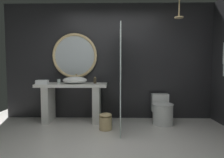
{
  "coord_description": "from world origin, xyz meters",
  "views": [
    {
      "loc": [
        0.13,
        -2.57,
        1.22
      ],
      "look_at": [
        0.06,
        0.77,
        0.98
      ],
      "focal_mm": 31.12,
      "sensor_mm": 36.0,
      "label": 1
    }
  ],
  "objects_px": {
    "tumbler_cup": "(59,81)",
    "waste_bin": "(106,121)",
    "toilet": "(162,111)",
    "soap_dispenser": "(95,81)",
    "round_wall_mirror": "(75,56)",
    "vessel_sink": "(75,80)",
    "folded_hand_towel": "(42,82)",
    "rain_shower_head": "(179,15)"
  },
  "relations": [
    {
      "from": "tumbler_cup",
      "to": "waste_bin",
      "type": "bearing_deg",
      "value": -27.83
    },
    {
      "from": "toilet",
      "to": "waste_bin",
      "type": "distance_m",
      "value": 1.24
    },
    {
      "from": "soap_dispenser",
      "to": "round_wall_mirror",
      "type": "relative_size",
      "value": 0.14
    },
    {
      "from": "vessel_sink",
      "to": "waste_bin",
      "type": "distance_m",
      "value": 1.11
    },
    {
      "from": "round_wall_mirror",
      "to": "folded_hand_towel",
      "type": "height_order",
      "value": "round_wall_mirror"
    },
    {
      "from": "vessel_sink",
      "to": "toilet",
      "type": "bearing_deg",
      "value": -1.84
    },
    {
      "from": "soap_dispenser",
      "to": "round_wall_mirror",
      "type": "distance_m",
      "value": 0.78
    },
    {
      "from": "vessel_sink",
      "to": "folded_hand_towel",
      "type": "bearing_deg",
      "value": -166.34
    },
    {
      "from": "tumbler_cup",
      "to": "round_wall_mirror",
      "type": "distance_m",
      "value": 0.67
    },
    {
      "from": "toilet",
      "to": "folded_hand_towel",
      "type": "relative_size",
      "value": 2.75
    },
    {
      "from": "rain_shower_head",
      "to": "toilet",
      "type": "distance_m",
      "value": 1.96
    },
    {
      "from": "round_wall_mirror",
      "to": "waste_bin",
      "type": "xyz_separation_m",
      "value": [
        0.74,
        -0.78,
        -1.27
      ]
    },
    {
      "from": "tumbler_cup",
      "to": "toilet",
      "type": "xyz_separation_m",
      "value": [
        2.2,
        -0.13,
        -0.61
      ]
    },
    {
      "from": "soap_dispenser",
      "to": "rain_shower_head",
      "type": "bearing_deg",
      "value": -4.96
    },
    {
      "from": "round_wall_mirror",
      "to": "folded_hand_towel",
      "type": "bearing_deg",
      "value": -141.79
    },
    {
      "from": "rain_shower_head",
      "to": "round_wall_mirror",
      "type": "bearing_deg",
      "value": 168.74
    },
    {
      "from": "soap_dispenser",
      "to": "round_wall_mirror",
      "type": "bearing_deg",
      "value": 149.43
    },
    {
      "from": "vessel_sink",
      "to": "folded_hand_towel",
      "type": "height_order",
      "value": "vessel_sink"
    },
    {
      "from": "waste_bin",
      "to": "folded_hand_towel",
      "type": "xyz_separation_m",
      "value": [
        -1.32,
        0.33,
        0.71
      ]
    },
    {
      "from": "vessel_sink",
      "to": "round_wall_mirror",
      "type": "bearing_deg",
      "value": 101.91
    },
    {
      "from": "round_wall_mirror",
      "to": "toilet",
      "type": "height_order",
      "value": "round_wall_mirror"
    },
    {
      "from": "soap_dispenser",
      "to": "folded_hand_towel",
      "type": "distance_m",
      "value": 1.08
    },
    {
      "from": "rain_shower_head",
      "to": "waste_bin",
      "type": "relative_size",
      "value": 1.09
    },
    {
      "from": "rain_shower_head",
      "to": "folded_hand_towel",
      "type": "bearing_deg",
      "value": -179.57
    },
    {
      "from": "tumbler_cup",
      "to": "round_wall_mirror",
      "type": "bearing_deg",
      "value": 37.55
    },
    {
      "from": "soap_dispenser",
      "to": "waste_bin",
      "type": "height_order",
      "value": "soap_dispenser"
    },
    {
      "from": "vessel_sink",
      "to": "waste_bin",
      "type": "xyz_separation_m",
      "value": [
        0.67,
        -0.48,
        -0.74
      ]
    },
    {
      "from": "waste_bin",
      "to": "folded_hand_towel",
      "type": "bearing_deg",
      "value": 166.06
    },
    {
      "from": "folded_hand_towel",
      "to": "round_wall_mirror",
      "type": "bearing_deg",
      "value": 38.21
    },
    {
      "from": "soap_dispenser",
      "to": "waste_bin",
      "type": "distance_m",
      "value": 0.92
    },
    {
      "from": "soap_dispenser",
      "to": "rain_shower_head",
      "type": "height_order",
      "value": "rain_shower_head"
    },
    {
      "from": "folded_hand_towel",
      "to": "waste_bin",
      "type": "bearing_deg",
      "value": -13.94
    },
    {
      "from": "round_wall_mirror",
      "to": "waste_bin",
      "type": "distance_m",
      "value": 1.66
    },
    {
      "from": "soap_dispenser",
      "to": "rain_shower_head",
      "type": "relative_size",
      "value": 0.41
    },
    {
      "from": "round_wall_mirror",
      "to": "waste_bin",
      "type": "height_order",
      "value": "round_wall_mirror"
    },
    {
      "from": "toilet",
      "to": "rain_shower_head",
      "type": "bearing_deg",
      "value": -15.01
    },
    {
      "from": "soap_dispenser",
      "to": "toilet",
      "type": "distance_m",
      "value": 1.55
    },
    {
      "from": "round_wall_mirror",
      "to": "folded_hand_towel",
      "type": "distance_m",
      "value": 0.92
    },
    {
      "from": "vessel_sink",
      "to": "folded_hand_towel",
      "type": "relative_size",
      "value": 2.23
    },
    {
      "from": "toilet",
      "to": "waste_bin",
      "type": "height_order",
      "value": "toilet"
    },
    {
      "from": "toilet",
      "to": "waste_bin",
      "type": "bearing_deg",
      "value": -160.0
    },
    {
      "from": "soap_dispenser",
      "to": "waste_bin",
      "type": "bearing_deg",
      "value": -63.13
    }
  ]
}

